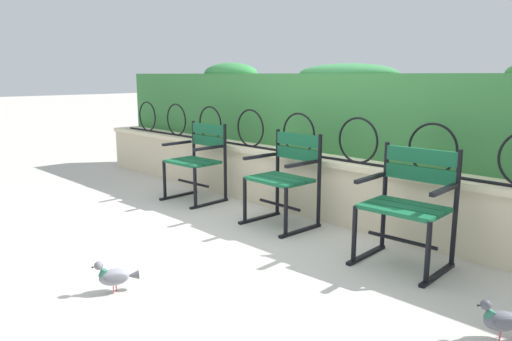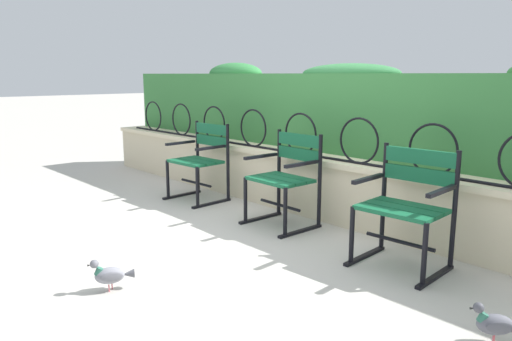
# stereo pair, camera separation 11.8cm
# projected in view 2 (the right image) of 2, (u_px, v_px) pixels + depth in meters

# --- Properties ---
(ground_plane) EXTENTS (60.00, 60.00, 0.00)m
(ground_plane) POSITION_uv_depth(u_px,v_px,m) (244.00, 234.00, 4.32)
(ground_plane) COLOR #BCB7AD
(stone_wall) EXTENTS (7.44, 0.41, 0.59)m
(stone_wall) POSITION_uv_depth(u_px,v_px,m) (316.00, 184.00, 4.90)
(stone_wall) COLOR beige
(stone_wall) RESTS_ON ground
(iron_arch_fence) EXTENTS (6.90, 0.02, 0.42)m
(iron_arch_fence) POSITION_uv_depth(u_px,v_px,m) (302.00, 136.00, 4.85)
(iron_arch_fence) COLOR black
(iron_arch_fence) RESTS_ON stone_wall
(hedge_row) EXTENTS (7.29, 0.51, 0.94)m
(hedge_row) POSITION_uv_depth(u_px,v_px,m) (347.00, 109.00, 5.03)
(hedge_row) COLOR #387A3D
(hedge_row) RESTS_ON stone_wall
(park_chair_left) EXTENTS (0.60, 0.55, 0.86)m
(park_chair_left) POSITION_uv_depth(u_px,v_px,m) (201.00, 159.00, 5.44)
(park_chair_left) COLOR #145B38
(park_chair_left) RESTS_ON ground
(park_chair_centre) EXTENTS (0.59, 0.53, 0.86)m
(park_chair_centre) POSITION_uv_depth(u_px,v_px,m) (286.00, 176.00, 4.51)
(park_chair_centre) COLOR #145B38
(park_chair_centre) RESTS_ON ground
(park_chair_right) EXTENTS (0.63, 0.55, 0.87)m
(park_chair_right) POSITION_uv_depth(u_px,v_px,m) (407.00, 204.00, 3.53)
(park_chair_right) COLOR #145B38
(park_chair_right) RESTS_ON ground
(pigeon_near_chairs) EXTENTS (0.18, 0.28, 0.22)m
(pigeon_near_chairs) POSITION_uv_depth(u_px,v_px,m) (111.00, 274.00, 3.17)
(pigeon_near_chairs) COLOR gray
(pigeon_near_chairs) RESTS_ON ground
(pigeon_far_side) EXTENTS (0.24, 0.23, 0.22)m
(pigeon_far_side) POSITION_uv_depth(u_px,v_px,m) (496.00, 323.00, 2.54)
(pigeon_far_side) COLOR #5B5B66
(pigeon_far_side) RESTS_ON ground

